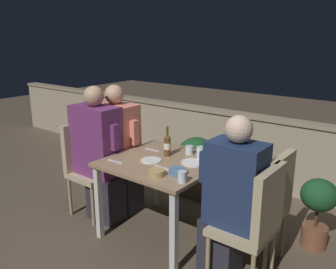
% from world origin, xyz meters
% --- Properties ---
extents(ground_plane, '(16.00, 16.00, 0.00)m').
position_xyz_m(ground_plane, '(0.00, 0.00, 0.00)').
color(ground_plane, brown).
extents(parapet_wall, '(9.00, 0.18, 0.86)m').
position_xyz_m(parapet_wall, '(0.00, 1.55, 0.43)').
color(parapet_wall, gray).
rests_on(parapet_wall, ground_plane).
extents(dining_table, '(0.93, 0.89, 0.71)m').
position_xyz_m(dining_table, '(0.00, 0.00, 0.62)').
color(dining_table, '#937556').
rests_on(dining_table, ground_plane).
extents(planter_hedge, '(0.95, 0.47, 0.67)m').
position_xyz_m(planter_hedge, '(0.02, 0.89, 0.37)').
color(planter_hedge, brown).
rests_on(planter_hedge, ground_plane).
extents(chair_left_near, '(0.41, 0.40, 0.93)m').
position_xyz_m(chair_left_near, '(-0.88, -0.13, 0.55)').
color(chair_left_near, tan).
rests_on(chair_left_near, ground_plane).
extents(person_purple_stripe, '(0.52, 0.26, 1.31)m').
position_xyz_m(person_purple_stripe, '(-0.69, -0.13, 0.65)').
color(person_purple_stripe, '#282833').
rests_on(person_purple_stripe, ground_plane).
extents(chair_left_far, '(0.41, 0.40, 0.93)m').
position_xyz_m(chair_left_far, '(-0.88, 0.12, 0.55)').
color(chair_left_far, tan).
rests_on(chair_left_far, ground_plane).
extents(person_coral_top, '(0.51, 0.26, 1.30)m').
position_xyz_m(person_coral_top, '(-0.68, 0.12, 0.65)').
color(person_coral_top, '#282833').
rests_on(person_coral_top, ground_plane).
extents(chair_right_near, '(0.41, 0.40, 0.93)m').
position_xyz_m(chair_right_near, '(0.95, -0.17, 0.55)').
color(chair_right_near, tan).
rests_on(chair_right_near, ground_plane).
extents(person_navy_jumper, '(0.48, 0.26, 1.25)m').
position_xyz_m(person_navy_jumper, '(0.75, -0.17, 0.63)').
color(person_navy_jumper, '#282833').
rests_on(person_navy_jumper, ground_plane).
extents(chair_right_far, '(0.41, 0.40, 0.93)m').
position_xyz_m(chair_right_far, '(0.91, 0.14, 0.55)').
color(chair_right_far, tan).
rests_on(chair_right_far, ground_plane).
extents(beer_bottle, '(0.06, 0.06, 0.27)m').
position_xyz_m(beer_bottle, '(-0.05, 0.12, 0.81)').
color(beer_bottle, brown).
rests_on(beer_bottle, dining_table).
extents(plate_0, '(0.18, 0.18, 0.01)m').
position_xyz_m(plate_0, '(-0.08, -0.07, 0.72)').
color(plate_0, white).
rests_on(plate_0, dining_table).
extents(plate_1, '(0.21, 0.21, 0.01)m').
position_xyz_m(plate_1, '(0.24, 0.11, 0.72)').
color(plate_1, white).
rests_on(plate_1, dining_table).
extents(bowl_0, '(0.14, 0.14, 0.05)m').
position_xyz_m(bowl_0, '(0.28, -0.17, 0.74)').
color(bowl_0, '#4C709E').
rests_on(bowl_0, dining_table).
extents(bowl_1, '(0.13, 0.13, 0.05)m').
position_xyz_m(bowl_1, '(0.17, -0.30, 0.74)').
color(bowl_1, tan).
rests_on(bowl_1, dining_table).
extents(glass_cup_0, '(0.07, 0.07, 0.08)m').
position_xyz_m(glass_cup_0, '(0.08, 0.28, 0.75)').
color(glass_cup_0, silver).
rests_on(glass_cup_0, dining_table).
extents(glass_cup_1, '(0.07, 0.07, 0.09)m').
position_xyz_m(glass_cup_1, '(0.40, -0.28, 0.75)').
color(glass_cup_1, silver).
rests_on(glass_cup_1, dining_table).
extents(glass_cup_2, '(0.07, 0.07, 0.10)m').
position_xyz_m(glass_cup_2, '(0.21, 0.27, 0.76)').
color(glass_cup_2, silver).
rests_on(glass_cup_2, dining_table).
extents(fork_0, '(0.17, 0.03, 0.01)m').
position_xyz_m(fork_0, '(-0.26, 0.16, 0.71)').
color(fork_0, silver).
rests_on(fork_0, dining_table).
extents(fork_1, '(0.17, 0.02, 0.01)m').
position_xyz_m(fork_1, '(-0.30, -0.28, 0.71)').
color(fork_1, silver).
rests_on(fork_1, dining_table).
extents(fork_2, '(0.17, 0.03, 0.01)m').
position_xyz_m(fork_2, '(0.10, -0.14, 0.71)').
color(fork_2, silver).
rests_on(fork_2, dining_table).
extents(potted_plant, '(0.30, 0.30, 0.62)m').
position_xyz_m(potted_plant, '(1.15, 0.64, 0.38)').
color(potted_plant, brown).
rests_on(potted_plant, ground_plane).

